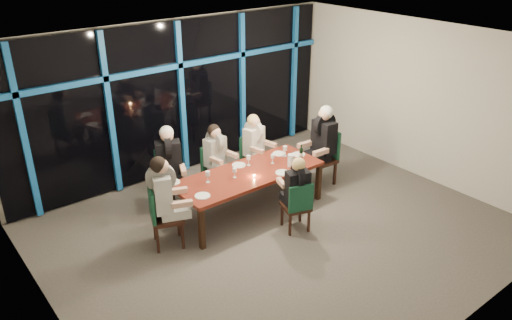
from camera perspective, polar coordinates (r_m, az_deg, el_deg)
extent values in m
plane|color=#5C5651|center=(8.21, 2.63, -8.05)|extent=(7.00, 7.00, 0.00)
cube|color=beige|center=(9.81, -8.82, 7.04)|extent=(7.00, 0.04, 3.00)
cube|color=beige|center=(5.86, 22.68, -7.68)|extent=(7.00, 0.04, 3.00)
cube|color=beige|center=(6.04, -23.24, -6.75)|extent=(0.04, 6.00, 3.00)
cube|color=beige|center=(10.02, 18.22, 6.47)|extent=(0.04, 6.00, 3.00)
cube|color=white|center=(7.04, 3.12, 12.88)|extent=(7.00, 6.00, 0.04)
cube|color=black|center=(9.76, -8.64, 6.96)|extent=(6.86, 0.04, 2.94)
cube|color=#155BA8|center=(8.73, -25.06, 2.65)|extent=(0.10, 0.10, 2.94)
cube|color=#155BA8|center=(9.12, -16.36, 4.94)|extent=(0.10, 0.10, 2.94)
cube|color=#155BA8|center=(9.71, -8.49, 6.89)|extent=(0.10, 0.10, 2.94)
cube|color=#155BA8|center=(10.47, -1.59, 8.49)|extent=(0.10, 0.10, 2.94)
cube|color=#155BA8|center=(11.37, 4.34, 9.76)|extent=(0.10, 0.10, 2.94)
cube|color=#155BA8|center=(9.53, -8.74, 10.66)|extent=(6.86, 0.10, 0.10)
cube|color=#FF2D14|center=(10.40, -4.43, 12.01)|extent=(0.60, 0.05, 0.35)
cube|color=maroon|center=(8.39, -0.85, -1.59)|extent=(2.60, 1.00, 0.06)
cube|color=black|center=(7.65, -6.23, -7.85)|extent=(0.08, 0.08, 0.69)
cube|color=black|center=(9.01, 7.15, -2.50)|extent=(0.08, 0.08, 0.69)
cube|color=black|center=(8.30, -9.53, -5.20)|extent=(0.08, 0.08, 0.69)
cube|color=black|center=(9.57, 3.43, -0.61)|extent=(0.08, 0.08, 0.69)
cube|color=black|center=(8.78, -9.73, -2.53)|extent=(0.62, 0.62, 0.06)
cube|color=#184D34|center=(8.84, -9.99, -0.29)|extent=(0.45, 0.24, 0.52)
cube|color=black|center=(8.72, -10.73, -4.68)|extent=(0.06, 0.06, 0.44)
cube|color=black|center=(8.74, -8.26, -4.42)|extent=(0.06, 0.06, 0.44)
cube|color=black|center=(9.05, -10.91, -3.53)|extent=(0.06, 0.06, 0.44)
cube|color=black|center=(9.07, -8.54, -3.28)|extent=(0.06, 0.06, 0.44)
cube|color=black|center=(9.13, -4.44, -1.42)|extent=(0.48, 0.48, 0.06)
cube|color=#184D34|center=(9.14, -5.29, 0.38)|extent=(0.43, 0.11, 0.47)
cube|color=black|center=(9.02, -4.45, -3.39)|extent=(0.04, 0.04, 0.40)
cube|color=black|center=(9.22, -2.89, -2.67)|extent=(0.04, 0.04, 0.40)
cube|color=black|center=(9.24, -5.88, -2.70)|extent=(0.04, 0.04, 0.40)
cube|color=black|center=(9.44, -4.33, -2.01)|extent=(0.04, 0.04, 0.40)
cube|color=black|center=(9.50, -0.06, -0.17)|extent=(0.51, 0.51, 0.06)
cube|color=#184D34|center=(9.51, -0.96, 1.56)|extent=(0.43, 0.14, 0.48)
cube|color=black|center=(9.38, 0.08, -2.08)|extent=(0.05, 0.05, 0.40)
cube|color=black|center=(9.63, 1.39, -1.35)|extent=(0.05, 0.05, 0.40)
cube|color=black|center=(9.58, -1.52, -1.48)|extent=(0.05, 0.05, 0.40)
cube|color=black|center=(9.82, -0.20, -0.79)|extent=(0.05, 0.05, 0.40)
cube|color=black|center=(7.75, -10.12, -6.50)|extent=(0.61, 0.61, 0.06)
cube|color=#184D34|center=(7.60, -11.85, -4.89)|extent=(0.22, 0.46, 0.53)
cube|color=black|center=(7.75, -8.38, -8.60)|extent=(0.05, 0.05, 0.44)
cube|color=black|center=(8.06, -8.84, -7.17)|extent=(0.05, 0.05, 0.44)
cube|color=black|center=(7.72, -11.18, -9.00)|extent=(0.05, 0.05, 0.44)
cube|color=black|center=(8.03, -11.52, -7.54)|extent=(0.05, 0.05, 0.44)
cube|color=black|center=(9.50, 7.41, -0.01)|extent=(0.52, 0.52, 0.07)
cube|color=#184D34|center=(9.52, 8.49, 1.93)|extent=(0.08, 0.50, 0.55)
cube|color=black|center=(9.62, 5.67, -1.31)|extent=(0.05, 0.05, 0.46)
cube|color=black|center=(9.36, 7.24, -2.18)|extent=(0.05, 0.05, 0.46)
cube|color=black|center=(9.86, 7.41, -0.72)|extent=(0.05, 0.05, 0.46)
cube|color=black|center=(9.61, 8.99, -1.55)|extent=(0.05, 0.05, 0.46)
cube|color=black|center=(8.07, 4.56, -5.34)|extent=(0.52, 0.52, 0.05)
cube|color=#184D34|center=(7.81, 5.17, -4.41)|extent=(0.40, 0.17, 0.45)
cube|color=black|center=(8.37, 5.07, -5.89)|extent=(0.05, 0.05, 0.38)
cube|color=black|center=(8.25, 3.00, -6.31)|extent=(0.05, 0.05, 0.38)
cube|color=black|center=(8.12, 6.04, -7.00)|extent=(0.05, 0.05, 0.38)
cube|color=black|center=(8.00, 3.91, -7.45)|extent=(0.05, 0.05, 0.38)
cube|color=black|center=(8.62, -9.70, -2.29)|extent=(0.52, 0.56, 0.15)
cube|color=black|center=(8.62, -9.97, 0.25)|extent=(0.49, 0.40, 0.59)
cylinder|color=black|center=(8.53, -10.08, 1.66)|extent=(0.28, 0.44, 0.44)
sphere|color=tan|center=(8.43, -10.16, 2.78)|extent=(0.22, 0.22, 0.22)
sphere|color=silver|center=(8.46, -10.20, 3.08)|extent=(0.24, 0.24, 0.24)
cube|color=tan|center=(8.44, -11.16, -1.39)|extent=(0.21, 0.32, 0.08)
cube|color=tan|center=(8.46, -8.34, -1.09)|extent=(0.21, 0.32, 0.08)
cube|color=black|center=(9.01, -3.96, -1.10)|extent=(0.39, 0.44, 0.13)
cube|color=black|center=(8.98, -4.68, 0.98)|extent=(0.41, 0.28, 0.53)
cylinder|color=black|center=(8.90, -4.73, 2.20)|extent=(0.15, 0.41, 0.40)
sphere|color=tan|center=(8.82, -4.69, 3.19)|extent=(0.20, 0.20, 0.20)
sphere|color=black|center=(8.83, -4.86, 3.42)|extent=(0.22, 0.22, 0.22)
cube|color=tan|center=(8.73, -4.58, -0.07)|extent=(0.12, 0.29, 0.08)
cube|color=tan|center=(8.96, -2.80, 0.67)|extent=(0.12, 0.29, 0.08)
cube|color=silver|center=(9.40, 0.48, 0.17)|extent=(0.42, 0.47, 0.13)
cube|color=silver|center=(9.36, -0.24, 2.19)|extent=(0.42, 0.31, 0.54)
cylinder|color=silver|center=(9.28, -0.25, 3.39)|extent=(0.18, 0.42, 0.40)
sphere|color=tan|center=(9.20, -0.16, 4.37)|extent=(0.20, 0.20, 0.20)
sphere|color=tan|center=(9.22, -0.34, 4.59)|extent=(0.22, 0.22, 0.22)
cube|color=tan|center=(9.11, 0.10, 1.13)|extent=(0.14, 0.30, 0.08)
cube|color=tan|center=(9.38, 1.59, 1.86)|extent=(0.14, 0.30, 0.08)
cube|color=black|center=(7.71, -9.24, -5.70)|extent=(0.55, 0.51, 0.15)
cube|color=black|center=(7.53, -10.69, -3.60)|extent=(0.39, 0.48, 0.59)
cylinder|color=black|center=(7.42, -10.83, -2.03)|extent=(0.45, 0.26, 0.44)
sphere|color=tan|center=(7.34, -10.78, -0.70)|extent=(0.22, 0.22, 0.22)
sphere|color=black|center=(7.32, -11.13, -0.52)|extent=(0.24, 0.24, 0.24)
cube|color=tan|center=(7.43, -8.46, -4.99)|extent=(0.32, 0.19, 0.08)
cube|color=tan|center=(7.80, -8.98, -3.51)|extent=(0.32, 0.19, 0.08)
cube|color=black|center=(9.37, 6.86, 0.40)|extent=(0.48, 0.42, 0.15)
cube|color=black|center=(9.34, 7.77, 2.68)|extent=(0.28, 0.45, 0.61)
cylinder|color=black|center=(9.25, 7.86, 4.06)|extent=(0.47, 0.13, 0.46)
sphere|color=tan|center=(9.17, 7.83, 5.18)|extent=(0.23, 0.23, 0.23)
sphere|color=silver|center=(9.19, 8.04, 5.43)|extent=(0.25, 0.25, 0.25)
cube|color=tan|center=(9.39, 5.63, 1.79)|extent=(0.33, 0.10, 0.09)
cube|color=tan|center=(9.09, 7.42, 0.89)|extent=(0.33, 0.10, 0.09)
cube|color=black|center=(8.11, 4.26, -4.42)|extent=(0.43, 0.46, 0.13)
cube|color=black|center=(7.85, 4.76, -3.00)|extent=(0.41, 0.32, 0.51)
cylinder|color=black|center=(7.76, 4.81, -1.70)|extent=(0.21, 0.39, 0.38)
sphere|color=tan|center=(7.70, 4.80, -0.55)|extent=(0.19, 0.19, 0.19)
sphere|color=tan|center=(7.66, 4.92, -0.48)|extent=(0.21, 0.21, 0.21)
cube|color=tan|center=(8.10, 5.29, -2.19)|extent=(0.15, 0.28, 0.07)
cube|color=tan|center=(7.97, 2.92, -2.61)|extent=(0.15, 0.28, 0.07)
cylinder|color=white|center=(8.15, -9.50, -2.51)|extent=(0.24, 0.24, 0.01)
cylinder|color=white|center=(8.61, -1.98, -0.58)|extent=(0.24, 0.24, 0.01)
cylinder|color=white|center=(9.05, 2.68, 0.73)|extent=(0.24, 0.24, 0.01)
cylinder|color=white|center=(7.68, -6.14, -4.10)|extent=(0.24, 0.24, 0.01)
cylinder|color=white|center=(9.04, 4.88, 0.64)|extent=(0.24, 0.24, 0.01)
cylinder|color=white|center=(8.35, 3.06, -1.46)|extent=(0.24, 0.24, 0.01)
cylinder|color=black|center=(8.82, 5.16, 0.66)|extent=(0.06, 0.06, 0.21)
cylinder|color=black|center=(8.76, 5.19, 1.53)|extent=(0.02, 0.02, 0.08)
cylinder|color=silver|center=(8.82, 5.16, 0.66)|extent=(0.07, 0.07, 0.06)
cylinder|color=silver|center=(8.57, 4.01, -0.03)|extent=(0.12, 0.12, 0.22)
cylinder|color=silver|center=(8.60, 4.34, 0.21)|extent=(0.02, 0.02, 0.15)
cylinder|color=#FFA44C|center=(8.22, -0.22, -1.82)|extent=(0.05, 0.05, 0.03)
cylinder|color=white|center=(8.21, -2.45, -1.99)|extent=(0.06, 0.06, 0.01)
cylinder|color=white|center=(8.18, -2.46, -1.67)|extent=(0.01, 0.01, 0.10)
cylinder|color=white|center=(8.15, -2.47, -1.15)|extent=(0.07, 0.07, 0.07)
cylinder|color=silver|center=(8.62, -0.85, -0.57)|extent=(0.07, 0.07, 0.01)
cylinder|color=silver|center=(8.60, -0.86, -0.24)|extent=(0.01, 0.01, 0.10)
cylinder|color=silver|center=(8.56, -0.86, 0.29)|extent=(0.07, 0.07, 0.07)
cylinder|color=silver|center=(8.69, 1.90, -0.36)|extent=(0.06, 0.06, 0.01)
cylinder|color=silver|center=(8.67, 1.90, -0.06)|extent=(0.01, 0.01, 0.10)
cylinder|color=silver|center=(8.64, 1.91, 0.43)|extent=(0.07, 0.07, 0.07)
cylinder|color=white|center=(8.09, -5.50, -2.52)|extent=(0.07, 0.07, 0.01)
cylinder|color=white|center=(8.06, -5.52, -2.14)|extent=(0.01, 0.01, 0.11)
cylinder|color=white|center=(8.02, -5.55, -1.54)|extent=(0.08, 0.08, 0.08)
cylinder|color=white|center=(8.98, 3.31, 0.47)|extent=(0.07, 0.07, 0.01)
cylinder|color=white|center=(8.95, 3.32, 0.81)|extent=(0.01, 0.01, 0.11)
cylinder|color=white|center=(8.92, 3.34, 1.35)|extent=(0.07, 0.07, 0.08)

